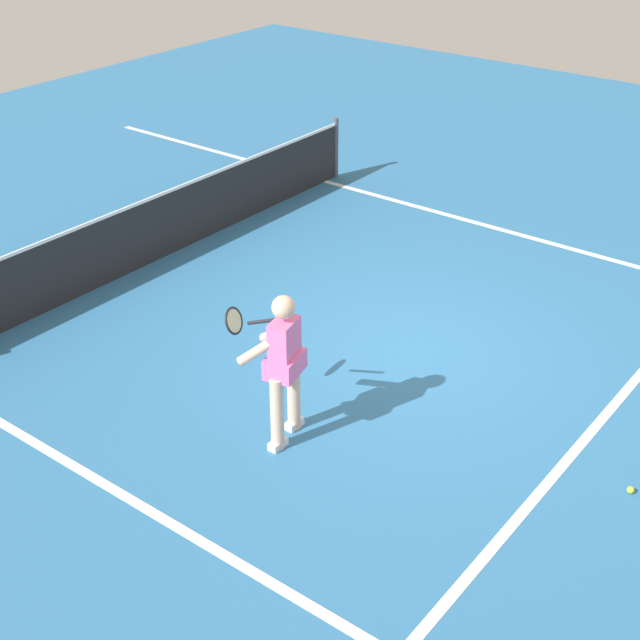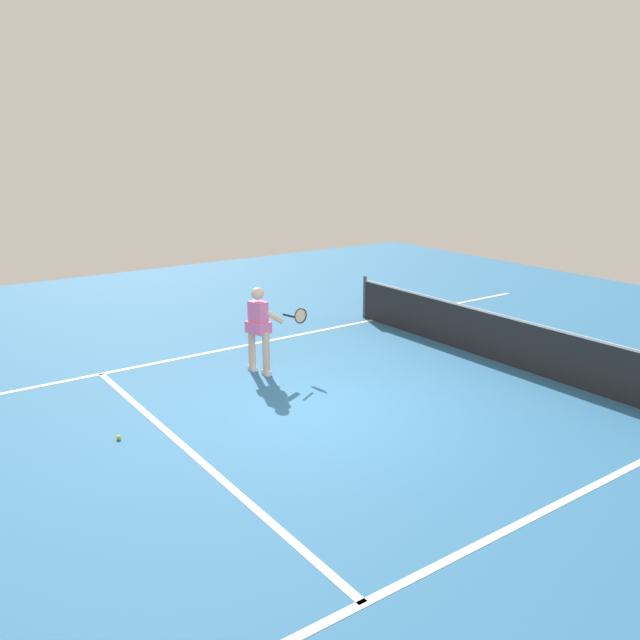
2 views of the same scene
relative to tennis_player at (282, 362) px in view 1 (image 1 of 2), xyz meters
The scene contains 7 objects.
ground_plane 2.27m from the tennis_player, ahead, with size 25.43×25.43×0.00m, color teal.
service_line_marking 3.27m from the tennis_player, 48.18° to the right, with size 7.33×0.10×0.01m, color white.
sideline_left_marking 1.77m from the tennis_player, behind, with size 0.10×17.57×0.01m, color white.
sideline_right_marking 5.83m from the tennis_player, ahead, with size 0.10×17.57×0.01m, color white.
court_net 4.45m from the tennis_player, 61.59° to the left, with size 8.01×0.08×0.99m.
tennis_player is the anchor object (origin of this frame).
tennis_ball_near 3.34m from the tennis_player, 67.65° to the right, with size 0.07×0.07×0.07m, color #D1E533.
Camera 1 is at (-7.59, -4.57, 5.34)m, focal length 51.11 mm.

